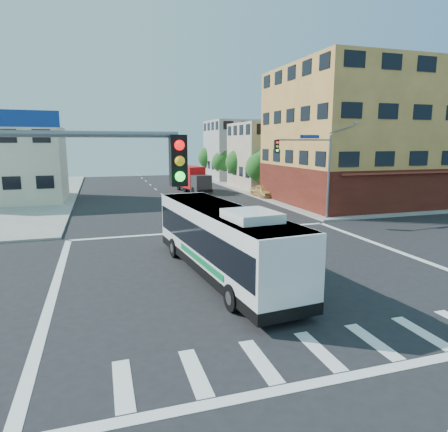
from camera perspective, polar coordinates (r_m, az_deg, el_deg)
name	(u,v)px	position (r m, az deg, el deg)	size (l,w,h in m)	color
ground	(255,270)	(20.58, 4.40, -7.76)	(120.00, 120.00, 0.00)	black
sidewalk_ne	(378,182)	(68.21, 21.16, 4.50)	(50.00, 50.00, 0.15)	gray
corner_building_ne	(366,147)	(45.66, 19.63, 9.25)	(18.10, 15.44, 14.00)	gold
building_east_near	(278,156)	(57.52, 7.73, 8.54)	(12.06, 10.06, 9.00)	#BFAC92
building_east_far	(244,150)	(70.44, 2.87, 9.38)	(12.06, 10.06, 10.00)	#A2A29D
building_west	(4,165)	(49.14, -28.92, 6.41)	(12.06, 10.06, 8.00)	beige
signal_mast_ne	(312,160)	(33.12, 12.44, 7.77)	(7.91, 1.13, 8.07)	slate
street_tree_a	(261,165)	(49.98, 5.33, 7.24)	(3.60, 3.60, 5.53)	#3A2615
street_tree_b	(240,161)	(57.42, 2.24, 7.87)	(3.80, 3.80, 5.79)	#3A2615
street_tree_c	(223,161)	(65.02, -0.14, 7.93)	(3.40, 3.40, 5.29)	#3A2615
street_tree_d	(210,156)	(72.68, -2.03, 8.54)	(4.00, 4.00, 6.03)	#3A2615
transit_bus	(222,240)	(19.25, -0.29, -3.40)	(3.91, 12.73, 3.71)	black
box_truck	(193,180)	(52.32, -4.50, 5.21)	(3.43, 7.56, 3.28)	#29292D
parked_car	(263,191)	(47.00, 5.60, 3.54)	(1.77, 4.39, 1.50)	#DFA959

